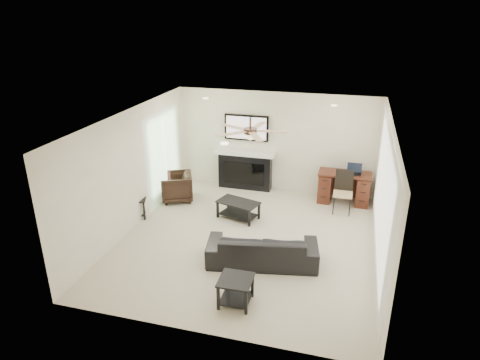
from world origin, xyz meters
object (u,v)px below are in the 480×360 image
(fireplace_unit, at_px, (245,153))
(desk, at_px, (344,188))
(coffee_table, at_px, (238,210))
(armchair, at_px, (177,187))
(sofa, at_px, (262,248))

(fireplace_unit, distance_m, desk, 2.57)
(coffee_table, height_order, desk, desk)
(armchair, xyz_separation_m, desk, (3.90, 0.91, 0.04))
(sofa, relative_size, desk, 1.64)
(coffee_table, relative_size, fireplace_unit, 0.47)
(sofa, xyz_separation_m, desk, (1.30, 3.06, 0.09))
(armchair, height_order, fireplace_unit, fireplace_unit)
(armchair, bearing_deg, sofa, 26.11)
(sofa, bearing_deg, desk, -123.43)
(sofa, relative_size, coffee_table, 2.23)
(sofa, height_order, fireplace_unit, fireplace_unit)
(desk, bearing_deg, coffee_table, -146.44)
(coffee_table, xyz_separation_m, fireplace_unit, (-0.29, 1.70, 0.75))
(armchair, bearing_deg, fireplace_unit, 104.80)
(armchair, relative_size, fireplace_unit, 0.39)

